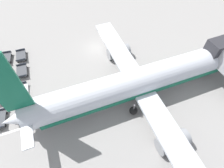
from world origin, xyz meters
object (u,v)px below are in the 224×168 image
object	(u,v)px
baggage_dolly_row_mid_b_col_a	(21,56)
baggage_dolly_row_mid_b_col_c	(21,91)
airplane	(145,80)
baggage_dolly_row_mid_b_col_b	(22,71)
baggage_dolly_row_mid_a_col_a	(6,58)
baggage_dolly_row_mid_b_col_d	(21,114)
baggage_dolly_row_mid_a_col_b	(3,76)
baggage_dolly_row_mid_a_col_c	(1,95)

from	to	relation	value
baggage_dolly_row_mid_b_col_a	baggage_dolly_row_mid_b_col_c	distance (m)	8.26
airplane	baggage_dolly_row_mid_b_col_a	bearing A→B (deg)	-135.28
airplane	baggage_dolly_row_mid_b_col_b	distance (m)	20.56
baggage_dolly_row_mid_b_col_a	baggage_dolly_row_mid_b_col_b	distance (m)	4.01
baggage_dolly_row_mid_a_col_a	baggage_dolly_row_mid_b_col_a	xyz separation A→B (m)	(0.51, 2.53, 0.00)
airplane	baggage_dolly_row_mid_b_col_b	xyz separation A→B (m)	(-12.15, -16.40, -2.45)
baggage_dolly_row_mid_b_col_c	baggage_dolly_row_mid_b_col_d	world-z (taller)	same
baggage_dolly_row_mid_a_col_b	baggage_dolly_row_mid_b_col_a	distance (m)	5.09
airplane	baggage_dolly_row_mid_b_col_c	xyz separation A→B (m)	(-7.96, -17.08, -2.45)
baggage_dolly_row_mid_a_col_a	baggage_dolly_row_mid_b_col_c	world-z (taller)	same
airplane	baggage_dolly_row_mid_a_col_b	world-z (taller)	airplane
baggage_dolly_row_mid_b_col_d	baggage_dolly_row_mid_b_col_a	bearing A→B (deg)	172.57
airplane	baggage_dolly_row_mid_b_col_a	distance (m)	22.84
baggage_dolly_row_mid_b_col_a	baggage_dolly_row_mid_b_col_d	bearing A→B (deg)	-7.43
baggage_dolly_row_mid_b_col_b	baggage_dolly_row_mid_b_col_c	world-z (taller)	same
baggage_dolly_row_mid_a_col_c	baggage_dolly_row_mid_b_col_a	distance (m)	8.74
baggage_dolly_row_mid_a_col_a	baggage_dolly_row_mid_b_col_c	xyz separation A→B (m)	(8.69, 1.43, 0.00)
baggage_dolly_row_mid_b_col_a	baggage_dolly_row_mid_b_col_d	distance (m)	12.54
baggage_dolly_row_mid_a_col_c	baggage_dolly_row_mid_b_col_b	bearing A→B (deg)	137.56
baggage_dolly_row_mid_b_col_a	airplane	bearing A→B (deg)	44.72
baggage_dolly_row_mid_a_col_a	baggage_dolly_row_mid_a_col_b	bearing A→B (deg)	-10.89
baggage_dolly_row_mid_a_col_a	baggage_dolly_row_mid_a_col_b	size ratio (longest dim) A/B	1.00
baggage_dolly_row_mid_a_col_b	baggage_dolly_row_mid_a_col_c	distance (m)	4.02
baggage_dolly_row_mid_b_col_a	baggage_dolly_row_mid_b_col_d	size ratio (longest dim) A/B	1.00
airplane	baggage_dolly_row_mid_b_col_a	size ratio (longest dim) A/B	10.70
baggage_dolly_row_mid_a_col_b	baggage_dolly_row_mid_b_col_a	size ratio (longest dim) A/B	1.01
baggage_dolly_row_mid_a_col_a	baggage_dolly_row_mid_b_col_d	size ratio (longest dim) A/B	1.01
baggage_dolly_row_mid_b_col_a	baggage_dolly_row_mid_b_col_d	world-z (taller)	same
baggage_dolly_row_mid_a_col_a	baggage_dolly_row_mid_b_col_b	size ratio (longest dim) A/B	1.01
baggage_dolly_row_mid_b_col_c	baggage_dolly_row_mid_b_col_d	distance (m)	4.29
baggage_dolly_row_mid_a_col_b	baggage_dolly_row_mid_b_col_b	xyz separation A→B (m)	(0.17, 2.95, 0.00)
baggage_dolly_row_mid_a_col_b	baggage_dolly_row_mid_b_col_c	bearing A→B (deg)	27.43
airplane	baggage_dolly_row_mid_a_col_b	xyz separation A→B (m)	(-12.31, -19.34, -2.45)
baggage_dolly_row_mid_a_col_a	baggage_dolly_row_mid_b_col_b	xyz separation A→B (m)	(4.50, 2.11, 0.00)
airplane	baggage_dolly_row_mid_a_col_b	size ratio (longest dim) A/B	10.63
baggage_dolly_row_mid_b_col_c	airplane	bearing A→B (deg)	65.03
baggage_dolly_row_mid_b_col_c	baggage_dolly_row_mid_b_col_b	bearing A→B (deg)	170.75
baggage_dolly_row_mid_a_col_b	baggage_dolly_row_mid_b_col_d	bearing A→B (deg)	11.44
baggage_dolly_row_mid_a_col_c	baggage_dolly_row_mid_a_col_b	bearing A→B (deg)	172.17
airplane	baggage_dolly_row_mid_a_col_c	size ratio (longest dim) A/B	10.66
baggage_dolly_row_mid_b_col_c	baggage_dolly_row_mid_b_col_d	bearing A→B (deg)	-6.95
baggage_dolly_row_mid_a_col_b	baggage_dolly_row_mid_a_col_c	bearing A→B (deg)	-7.83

